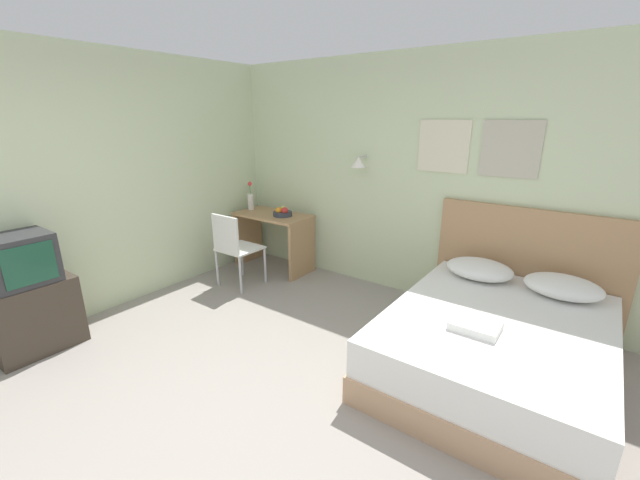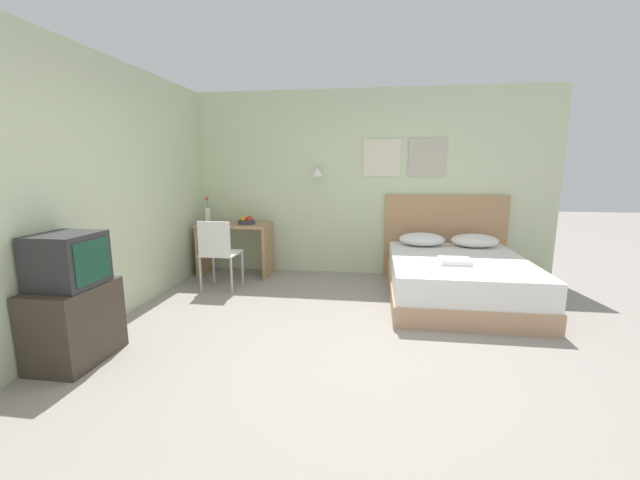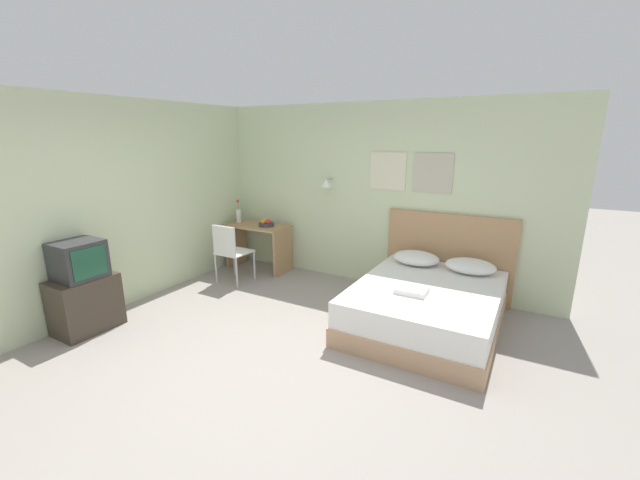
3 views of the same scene
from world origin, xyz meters
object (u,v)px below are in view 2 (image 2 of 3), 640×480
Objects in this scene: headboard at (444,237)px; desk at (235,240)px; pillow_right at (475,240)px; fruit_bowl at (246,221)px; pillow_left at (422,239)px; television at (68,260)px; bed at (457,279)px; folded_towel_near_foot at (455,261)px; desk_chair at (218,249)px; tv_stand at (75,323)px; flower_vase at (207,214)px.

headboard is 3.02m from desk.
fruit_bowl is (-3.17, -0.01, 0.21)m from pillow_right.
pillow_left is 0.60× the size of desk.
television is (-3.03, -2.70, 0.25)m from pillow_left.
folded_towel_near_foot is at bearing -108.56° from bed.
fruit_bowl is (-2.82, -0.32, 0.22)m from headboard.
desk_chair reaches higher than fruit_bowl.
desk_chair is at bearing 77.86° from television.
desk_chair is (-2.86, 0.26, -0.00)m from folded_towel_near_foot.
tv_stand is at bearing -144.06° from pillow_right.
folded_towel_near_foot is 0.87× the size of flower_vase.
headboard reaches higher than flower_vase.
folded_towel_near_foot is 0.72× the size of television.
pillow_left is 1.82× the size of folded_towel_near_foot.
folded_towel_near_foot is at bearing -19.20° from desk.
flower_vase is (-0.41, 0.01, 0.38)m from desk.
folded_towel_near_foot is 0.33× the size of desk.
bed is 3.92m from tv_stand.
fruit_bowl is (0.18, -0.01, 0.29)m from desk.
bed is 5.14× the size of flower_vase.
pillow_left is 4.07m from television.
pillow_right is at bearing -42.08° from headboard.
fruit_bowl is (0.14, 0.74, 0.27)m from desk_chair.
desk_chair reaches higher than desk.
pillow_right is at bearing 35.94° from tv_stand.
headboard is 3.61× the size of television.
tv_stand is at bearing 180.00° from television.
bed is 0.86m from pillow_right.
flower_vase is 0.83× the size of television.
headboard is 5.04× the size of folded_towel_near_foot.
headboard is at bearing 5.13° from flower_vase.
desk_chair is (-2.96, -0.03, 0.29)m from bed.
pillow_right is 1.82× the size of folded_towel_near_foot.
folded_towel_near_foot is 0.37× the size of desk_chair.
headboard reaches higher than pillow_left.
desk_chair is 2.02m from television.
pillow_right is 4.61m from tv_stand.
fruit_bowl is at bearing 165.99° from bed.
tv_stand is 0.53m from television.
pillow_right is at bearing 0.00° from pillow_left.
television reaches higher than fruit_bowl.
desk_chair is 1.37× the size of tv_stand.
fruit_bowl reaches higher than folded_towel_near_foot.
fruit_bowl is at bearing -173.53° from headboard.
bed is 0.86m from pillow_left.
desk is at bearing 166.66° from bed.
pillow_left is 2.49m from fruit_bowl.
tv_stand is at bearing -102.23° from desk_chair.
desk_chair is at bearing 174.73° from folded_towel_near_foot.
tv_stand is at bearing -138.35° from pillow_left.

